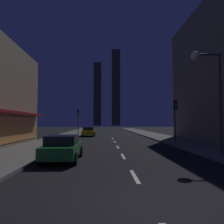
{
  "coord_description": "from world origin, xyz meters",
  "views": [
    {
      "loc": [
        -1.27,
        -5.67,
        2.19
      ],
      "look_at": [
        0.0,
        26.37,
        3.71
      ],
      "focal_mm": 35.0,
      "sensor_mm": 36.0,
      "label": 1
    }
  ],
  "objects_px": {
    "fire_hydrant_far_left": "(64,137)",
    "car_parked_far": "(89,132)",
    "car_parked_near": "(63,148)",
    "traffic_light_near_right": "(175,112)",
    "traffic_light_far_left": "(78,116)",
    "street_lamp_right": "(207,77)"
  },
  "relations": [
    {
      "from": "traffic_light_far_left",
      "to": "car_parked_far",
      "type": "bearing_deg",
      "value": -49.11
    },
    {
      "from": "car_parked_far",
      "to": "traffic_light_near_right",
      "type": "bearing_deg",
      "value": -57.52
    },
    {
      "from": "car_parked_far",
      "to": "street_lamp_right",
      "type": "distance_m",
      "value": 23.24
    },
    {
      "from": "car_parked_far",
      "to": "fire_hydrant_far_left",
      "type": "relative_size",
      "value": 6.48
    },
    {
      "from": "traffic_light_near_right",
      "to": "traffic_light_far_left",
      "type": "height_order",
      "value": "same"
    },
    {
      "from": "car_parked_near",
      "to": "car_parked_far",
      "type": "bearing_deg",
      "value": 90.0
    },
    {
      "from": "car_parked_near",
      "to": "car_parked_far",
      "type": "distance_m",
      "value": 21.89
    },
    {
      "from": "traffic_light_near_right",
      "to": "street_lamp_right",
      "type": "xyz_separation_m",
      "value": [
        -0.12,
        -6.7,
        1.87
      ]
    },
    {
      "from": "car_parked_near",
      "to": "traffic_light_near_right",
      "type": "distance_m",
      "value": 12.11
    },
    {
      "from": "car_parked_near",
      "to": "street_lamp_right",
      "type": "xyz_separation_m",
      "value": [
        8.98,
        0.9,
        4.33
      ]
    },
    {
      "from": "traffic_light_near_right",
      "to": "street_lamp_right",
      "type": "distance_m",
      "value": 6.96
    },
    {
      "from": "traffic_light_far_left",
      "to": "street_lamp_right",
      "type": "bearing_deg",
      "value": -64.87
    },
    {
      "from": "street_lamp_right",
      "to": "traffic_light_far_left",
      "type": "bearing_deg",
      "value": 115.13
    },
    {
      "from": "car_parked_near",
      "to": "fire_hydrant_far_left",
      "type": "relative_size",
      "value": 6.48
    },
    {
      "from": "traffic_light_far_left",
      "to": "car_parked_near",
      "type": "bearing_deg",
      "value": -85.49
    },
    {
      "from": "car_parked_near",
      "to": "traffic_light_far_left",
      "type": "xyz_separation_m",
      "value": [
        -1.9,
        24.09,
        2.45
      ]
    },
    {
      "from": "traffic_light_near_right",
      "to": "street_lamp_right",
      "type": "relative_size",
      "value": 0.64
    },
    {
      "from": "car_parked_far",
      "to": "traffic_light_near_right",
      "type": "height_order",
      "value": "traffic_light_near_right"
    },
    {
      "from": "traffic_light_near_right",
      "to": "traffic_light_far_left",
      "type": "relative_size",
      "value": 1.0
    },
    {
      "from": "traffic_light_far_left",
      "to": "fire_hydrant_far_left",
      "type": "bearing_deg",
      "value": -92.07
    },
    {
      "from": "traffic_light_far_left",
      "to": "street_lamp_right",
      "type": "xyz_separation_m",
      "value": [
        10.88,
        -23.19,
        1.87
      ]
    },
    {
      "from": "fire_hydrant_far_left",
      "to": "car_parked_far",
      "type": "bearing_deg",
      "value": 75.46
    }
  ]
}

